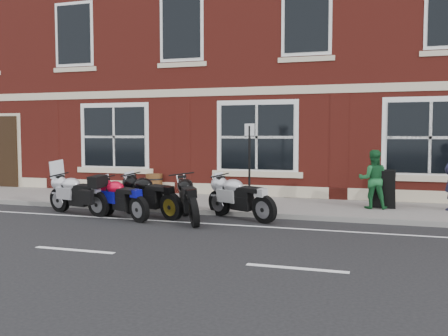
% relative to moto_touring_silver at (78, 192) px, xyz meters
% --- Properties ---
extents(ground, '(80.00, 80.00, 0.00)m').
position_rel_moto_touring_silver_xyz_m(ground, '(2.26, -0.47, -0.56)').
color(ground, black).
rests_on(ground, ground).
extents(sidewalk, '(30.00, 3.00, 0.12)m').
position_rel_moto_touring_silver_xyz_m(sidewalk, '(2.26, 2.53, -0.50)').
color(sidewalk, slate).
rests_on(sidewalk, ground).
extents(kerb, '(30.00, 0.16, 0.12)m').
position_rel_moto_touring_silver_xyz_m(kerb, '(2.26, 0.95, -0.50)').
color(kerb, slate).
rests_on(kerb, ground).
extents(pub_building, '(24.00, 12.00, 12.00)m').
position_rel_moto_touring_silver_xyz_m(pub_building, '(2.26, 10.03, 5.44)').
color(pub_building, maroon).
rests_on(pub_building, ground).
extents(moto_touring_silver, '(2.07, 0.74, 1.39)m').
position_rel_moto_touring_silver_xyz_m(moto_touring_silver, '(0.00, 0.00, 0.00)').
color(moto_touring_silver, black).
rests_on(moto_touring_silver, ground).
extents(moto_sport_red, '(1.90, 1.03, 0.93)m').
position_rel_moto_touring_silver_xyz_m(moto_sport_red, '(1.42, -0.26, -0.03)').
color(moto_sport_red, black).
rests_on(moto_sport_red, ground).
extents(moto_sport_black, '(2.07, 0.97, 0.98)m').
position_rel_moto_touring_silver_xyz_m(moto_sport_black, '(1.98, 0.19, 0.00)').
color(moto_sport_black, black).
rests_on(moto_sport_black, ground).
extents(moto_sport_silver, '(1.98, 1.14, 0.98)m').
position_rel_moto_touring_silver_xyz_m(moto_sport_silver, '(4.22, 0.55, -0.00)').
color(moto_sport_silver, black).
rests_on(moto_sport_silver, ground).
extents(moto_naked_black, '(1.25, 2.00, 1.01)m').
position_rel_moto_touring_silver_xyz_m(moto_naked_black, '(3.14, -0.06, 0.01)').
color(moto_naked_black, black).
rests_on(moto_naked_black, ground).
extents(pedestrian_right, '(0.80, 0.65, 1.54)m').
position_rel_moto_touring_silver_xyz_m(pedestrian_right, '(7.28, 2.50, 0.33)').
color(pedestrian_right, '#19582B').
rests_on(pedestrian_right, sidewalk).
extents(a_board_sign, '(0.67, 0.51, 1.02)m').
position_rel_moto_touring_silver_xyz_m(a_board_sign, '(7.53, 2.66, 0.06)').
color(a_board_sign, black).
rests_on(a_board_sign, sidewalk).
extents(barrel_planter, '(0.57, 0.57, 0.64)m').
position_rel_moto_touring_silver_xyz_m(barrel_planter, '(0.34, 3.83, -0.13)').
color(barrel_planter, '#482013').
rests_on(barrel_planter, sidewalk).
extents(parking_sign, '(0.30, 0.14, 2.23)m').
position_rel_moto_touring_silver_xyz_m(parking_sign, '(4.15, 1.66, 0.84)').
color(parking_sign, black).
rests_on(parking_sign, sidewalk).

